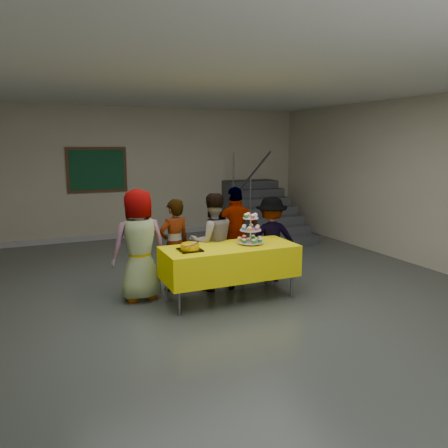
{
  "coord_description": "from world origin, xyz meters",
  "views": [
    {
      "loc": [
        -2.3,
        -5.1,
        2.18
      ],
      "look_at": [
        0.14,
        0.48,
        1.05
      ],
      "focal_mm": 35.0,
      "sensor_mm": 36.0,
      "label": 1
    }
  ],
  "objects_px": {
    "schoolchild_b": "(174,245)",
    "schoolchild_e": "(271,239)",
    "schoolchild_c": "(212,242)",
    "staircase": "(260,214)",
    "bake_table": "(230,261)",
    "cupcake_stand": "(250,232)",
    "schoolchild_d": "(236,235)",
    "schoolchild_a": "(139,245)",
    "bear_cake": "(190,246)",
    "noticeboard": "(97,170)"
  },
  "relations": [
    {
      "from": "schoolchild_d",
      "to": "schoolchild_e",
      "type": "height_order",
      "value": "schoolchild_d"
    },
    {
      "from": "bear_cake",
      "to": "staircase",
      "type": "relative_size",
      "value": 0.15
    },
    {
      "from": "schoolchild_b",
      "to": "schoolchild_e",
      "type": "height_order",
      "value": "schoolchild_b"
    },
    {
      "from": "bake_table",
      "to": "noticeboard",
      "type": "distance_m",
      "value": 4.93
    },
    {
      "from": "schoolchild_d",
      "to": "bake_table",
      "type": "bearing_deg",
      "value": 63.02
    },
    {
      "from": "schoolchild_b",
      "to": "schoolchild_e",
      "type": "distance_m",
      "value": 1.56
    },
    {
      "from": "bake_table",
      "to": "schoolchild_d",
      "type": "bearing_deg",
      "value": 58.7
    },
    {
      "from": "bake_table",
      "to": "schoolchild_e",
      "type": "distance_m",
      "value": 1.11
    },
    {
      "from": "bear_cake",
      "to": "staircase",
      "type": "height_order",
      "value": "staircase"
    },
    {
      "from": "bake_table",
      "to": "cupcake_stand",
      "type": "distance_m",
      "value": 0.51
    },
    {
      "from": "schoolchild_c",
      "to": "schoolchild_d",
      "type": "relative_size",
      "value": 0.96
    },
    {
      "from": "cupcake_stand",
      "to": "schoolchild_b",
      "type": "distance_m",
      "value": 1.18
    },
    {
      "from": "staircase",
      "to": "bake_table",
      "type": "bearing_deg",
      "value": -123.61
    },
    {
      "from": "schoolchild_a",
      "to": "schoolchild_b",
      "type": "xyz_separation_m",
      "value": [
        0.57,
        0.21,
        -0.1
      ]
    },
    {
      "from": "staircase",
      "to": "noticeboard",
      "type": "distance_m",
      "value": 3.93
    },
    {
      "from": "schoolchild_b",
      "to": "staircase",
      "type": "distance_m",
      "value": 4.44
    },
    {
      "from": "staircase",
      "to": "schoolchild_d",
      "type": "bearing_deg",
      "value": -124.12
    },
    {
      "from": "schoolchild_c",
      "to": "noticeboard",
      "type": "bearing_deg",
      "value": -72.08
    },
    {
      "from": "schoolchild_e",
      "to": "schoolchild_d",
      "type": "bearing_deg",
      "value": -1.39
    },
    {
      "from": "bake_table",
      "to": "schoolchild_d",
      "type": "distance_m",
      "value": 0.86
    },
    {
      "from": "bake_table",
      "to": "schoolchild_b",
      "type": "height_order",
      "value": "schoolchild_b"
    },
    {
      "from": "bear_cake",
      "to": "schoolchild_e",
      "type": "bearing_deg",
      "value": 19.42
    },
    {
      "from": "schoolchild_d",
      "to": "bear_cake",
      "type": "bearing_deg",
      "value": 39.73
    },
    {
      "from": "bear_cake",
      "to": "schoolchild_a",
      "type": "bearing_deg",
      "value": 137.12
    },
    {
      "from": "schoolchild_c",
      "to": "schoolchild_e",
      "type": "height_order",
      "value": "schoolchild_c"
    },
    {
      "from": "schoolchild_b",
      "to": "staircase",
      "type": "bearing_deg",
      "value": -148.24
    },
    {
      "from": "bake_table",
      "to": "schoolchild_a",
      "type": "bearing_deg",
      "value": 156.2
    },
    {
      "from": "bake_table",
      "to": "cupcake_stand",
      "type": "relative_size",
      "value": 4.22
    },
    {
      "from": "schoolchild_c",
      "to": "schoolchild_b",
      "type": "bearing_deg",
      "value": -17.44
    },
    {
      "from": "bear_cake",
      "to": "schoolchild_e",
      "type": "xyz_separation_m",
      "value": [
        1.55,
        0.55,
        -0.15
      ]
    },
    {
      "from": "schoolchild_c",
      "to": "noticeboard",
      "type": "relative_size",
      "value": 1.12
    },
    {
      "from": "schoolchild_c",
      "to": "staircase",
      "type": "relative_size",
      "value": 0.61
    },
    {
      "from": "schoolchild_d",
      "to": "noticeboard",
      "type": "distance_m",
      "value": 4.34
    },
    {
      "from": "bake_table",
      "to": "staircase",
      "type": "distance_m",
      "value": 4.62
    },
    {
      "from": "schoolchild_c",
      "to": "staircase",
      "type": "distance_m",
      "value": 4.24
    },
    {
      "from": "bear_cake",
      "to": "staircase",
      "type": "bearing_deg",
      "value": 50.82
    },
    {
      "from": "schoolchild_e",
      "to": "staircase",
      "type": "xyz_separation_m",
      "value": [
        1.59,
        3.31,
        -0.19
      ]
    },
    {
      "from": "schoolchild_b",
      "to": "schoolchild_a",
      "type": "bearing_deg",
      "value": 6.7
    },
    {
      "from": "schoolchild_c",
      "to": "schoolchild_e",
      "type": "bearing_deg",
      "value": -175.32
    },
    {
      "from": "bear_cake",
      "to": "noticeboard",
      "type": "distance_m",
      "value": 4.79
    },
    {
      "from": "schoolchild_a",
      "to": "schoolchild_e",
      "type": "distance_m",
      "value": 2.12
    },
    {
      "from": "noticeboard",
      "to": "schoolchild_b",
      "type": "bearing_deg",
      "value": -82.21
    },
    {
      "from": "schoolchild_a",
      "to": "staircase",
      "type": "bearing_deg",
      "value": -143.65
    },
    {
      "from": "cupcake_stand",
      "to": "staircase",
      "type": "height_order",
      "value": "staircase"
    },
    {
      "from": "noticeboard",
      "to": "staircase",
      "type": "bearing_deg",
      "value": -12.8
    },
    {
      "from": "schoolchild_c",
      "to": "schoolchild_d",
      "type": "height_order",
      "value": "schoolchild_d"
    },
    {
      "from": "schoolchild_b",
      "to": "noticeboard",
      "type": "height_order",
      "value": "noticeboard"
    },
    {
      "from": "schoolchild_d",
      "to": "schoolchild_e",
      "type": "distance_m",
      "value": 0.57
    },
    {
      "from": "bear_cake",
      "to": "schoolchild_a",
      "type": "height_order",
      "value": "schoolchild_a"
    },
    {
      "from": "schoolchild_e",
      "to": "noticeboard",
      "type": "height_order",
      "value": "noticeboard"
    }
  ]
}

